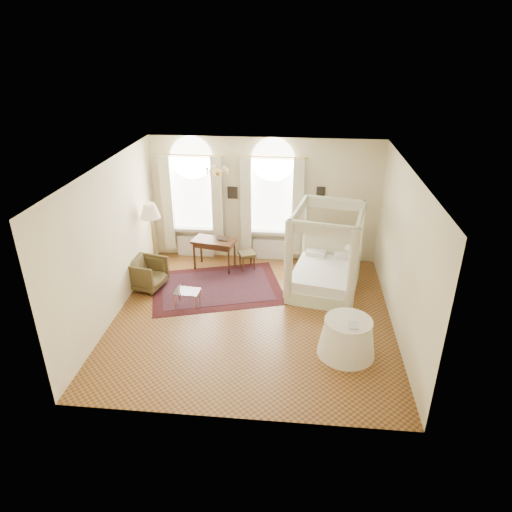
{
  "coord_description": "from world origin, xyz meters",
  "views": [
    {
      "loc": [
        0.91,
        -8.42,
        5.54
      ],
      "look_at": [
        0.03,
        0.4,
        1.27
      ],
      "focal_mm": 32.0,
      "sensor_mm": 36.0,
      "label": 1
    }
  ],
  "objects": [
    {
      "name": "ground",
      "position": [
        0.0,
        0.0,
        0.0
      ],
      "size": [
        6.0,
        6.0,
        0.0
      ],
      "primitive_type": "plane",
      "color": "brown",
      "rests_on": "ground"
    },
    {
      "name": "floor_lamp",
      "position": [
        -2.7,
        1.73,
        1.63
      ],
      "size": [
        0.49,
        0.49,
        1.91
      ],
      "color": "gold",
      "rests_on": "ground"
    },
    {
      "name": "book",
      "position": [
        1.91,
        -1.29,
        0.77
      ],
      "size": [
        0.2,
        0.26,
        0.02
      ],
      "primitive_type": "imported",
      "rotation": [
        0.0,
        0.0,
        -0.06
      ],
      "color": "black",
      "rests_on": "side_table"
    },
    {
      "name": "stool",
      "position": [
        -0.39,
        2.26,
        0.39
      ],
      "size": [
        0.53,
        0.53,
        0.47
      ],
      "color": "#423B1C",
      "rests_on": "ground"
    },
    {
      "name": "chandelier",
      "position": [
        -0.9,
        1.2,
        2.91
      ],
      "size": [
        0.51,
        0.45,
        0.5
      ],
      "color": "gold",
      "rests_on": "room_walls"
    },
    {
      "name": "canopy_bed",
      "position": [
        1.58,
        1.3,
        0.47
      ],
      "size": [
        1.89,
        2.17,
        2.07
      ],
      "color": "beige",
      "rests_on": "ground"
    },
    {
      "name": "armchair",
      "position": [
        -2.7,
        1.03,
        0.37
      ],
      "size": [
        0.98,
        0.96,
        0.75
      ],
      "primitive_type": "imported",
      "rotation": [
        0.0,
        0.0,
        1.35
      ],
      "color": "#463A1E",
      "rests_on": "ground"
    },
    {
      "name": "wall_pictures",
      "position": [
        0.09,
        2.97,
        1.89
      ],
      "size": [
        2.54,
        0.03,
        0.39
      ],
      "color": "black",
      "rests_on": "room_walls"
    },
    {
      "name": "window_right",
      "position": [
        0.2,
        2.87,
        1.49
      ],
      "size": [
        1.62,
        0.27,
        3.29
      ],
      "color": "white",
      "rests_on": "room_walls"
    },
    {
      "name": "writing_desk",
      "position": [
        -1.24,
        2.19,
        0.7
      ],
      "size": [
        1.18,
        0.78,
        0.82
      ],
      "color": "#3D2310",
      "rests_on": "ground"
    },
    {
      "name": "window_left",
      "position": [
        -1.9,
        2.87,
        1.49
      ],
      "size": [
        1.62,
        0.27,
        3.29
      ],
      "color": "white",
      "rests_on": "room_walls"
    },
    {
      "name": "oriental_rug",
      "position": [
        -1.01,
        1.17,
        0.01
      ],
      "size": [
        3.59,
        3.0,
        0.01
      ],
      "color": "#3B0E10",
      "rests_on": "ground"
    },
    {
      "name": "coffee_table",
      "position": [
        -1.52,
        0.28,
        0.35
      ],
      "size": [
        0.59,
        0.43,
        0.39
      ],
      "color": "white",
      "rests_on": "ground"
    },
    {
      "name": "laptop",
      "position": [
        -1.03,
        2.25,
        0.83
      ],
      "size": [
        0.38,
        0.31,
        0.03
      ],
      "primitive_type": "imported",
      "rotation": [
        0.0,
        0.0,
        2.78
      ],
      "color": "black",
      "rests_on": "writing_desk"
    },
    {
      "name": "room_walls",
      "position": [
        0.0,
        0.0,
        1.98
      ],
      "size": [
        6.0,
        6.0,
        6.0
      ],
      "color": "#F4EAB9",
      "rests_on": "ground"
    },
    {
      "name": "nightstand_lamp",
      "position": [
        2.19,
        2.19,
        0.85
      ],
      "size": [
        0.31,
        0.31,
        0.45
      ],
      "color": "gold",
      "rests_on": "nightstand"
    },
    {
      "name": "side_table",
      "position": [
        1.93,
        -1.12,
        0.37
      ],
      "size": [
        1.11,
        1.11,
        0.76
      ],
      "color": "white",
      "rests_on": "ground"
    },
    {
      "name": "nightstand",
      "position": [
        2.12,
        2.27,
        0.28
      ],
      "size": [
        0.44,
        0.41,
        0.56
      ],
      "primitive_type": "cube",
      "rotation": [
        0.0,
        0.0,
        -0.15
      ],
      "color": "#3D2310",
      "rests_on": "ground"
    }
  ]
}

